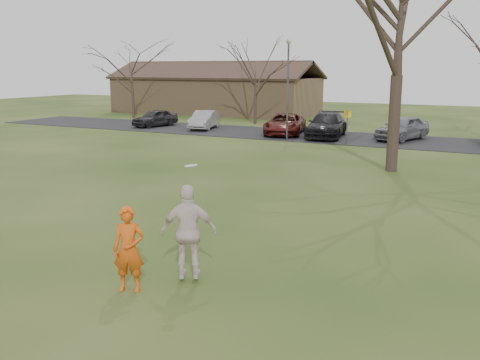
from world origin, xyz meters
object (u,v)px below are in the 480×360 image
object	(u,v)px
car_0	(155,118)
catching_play	(189,232)
car_2	(285,124)
building	(215,94)
car_1	(204,120)
lamp_post	(288,76)
car_3	(327,125)
car_4	(402,128)
big_tree	(401,7)
player_defender	(129,249)

from	to	relation	value
car_0	catching_play	distance (m)	30.79
car_2	building	xyz separation A→B (m)	(-12.92, 13.20, 1.19)
car_2	catching_play	distance (m)	25.63
car_1	lamp_post	size ratio (longest dim) A/B	0.65
car_1	car_3	size ratio (longest dim) A/B	0.76
lamp_post	catching_play	bearing A→B (deg)	-73.32
car_4	car_2	bearing A→B (deg)	-156.05
car_4	building	world-z (taller)	building
catching_play	car_0	bearing A→B (deg)	127.12
car_0	building	bearing A→B (deg)	111.63
building	lamp_post	world-z (taller)	lamp_post
car_2	big_tree	size ratio (longest dim) A/B	0.36
player_defender	car_3	size ratio (longest dim) A/B	0.33
big_tree	lamp_post	bearing A→B (deg)	136.85
car_1	car_4	bearing A→B (deg)	-12.62
car_4	catching_play	size ratio (longest dim) A/B	1.81
catching_play	building	size ratio (longest dim) A/B	0.12
car_0	car_2	xyz separation A→B (m)	(10.87, -0.10, 0.05)
car_3	car_4	distance (m)	4.76
player_defender	car_0	xyz separation A→B (m)	(-17.70, 25.46, -0.20)
car_0	car_4	size ratio (longest dim) A/B	0.86
player_defender	big_tree	world-z (taller)	big_tree
car_4	big_tree	size ratio (longest dim) A/B	0.32
car_1	big_tree	xyz separation A→B (m)	(15.68, -10.19, 6.29)
car_1	building	bearing A→B (deg)	102.21
lamp_post	car_0	bearing A→B (deg)	168.60
car_1	catching_play	bearing A→B (deg)	-74.08
car_3	car_4	world-z (taller)	car_3
player_defender	car_2	world-z (taller)	player_defender
car_0	car_2	bearing A→B (deg)	12.16
car_0	car_3	bearing A→B (deg)	11.98
car_3	lamp_post	size ratio (longest dim) A/B	0.86
big_tree	car_1	bearing A→B (deg)	146.99
catching_play	lamp_post	distance (m)	23.28
car_4	lamp_post	size ratio (longest dim) A/B	0.71
car_0	big_tree	xyz separation A→B (m)	(19.95, -9.91, 6.31)
player_defender	car_2	bearing A→B (deg)	81.64
car_2	big_tree	bearing A→B (deg)	-60.31
car_2	car_3	bearing A→B (deg)	-14.48
car_4	big_tree	bearing A→B (deg)	-63.89
big_tree	car_3	bearing A→B (deg)	122.13
car_3	catching_play	xyz separation A→B (m)	(4.74, -24.37, 0.31)
car_1	big_tree	size ratio (longest dim) A/B	0.29
car_0	car_2	size ratio (longest dim) A/B	0.75
car_3	big_tree	world-z (taller)	big_tree
car_4	lamp_post	xyz separation A→B (m)	(-6.58, -3.04, 3.17)
car_2	car_4	size ratio (longest dim) A/B	1.14
lamp_post	big_tree	world-z (taller)	big_tree
car_0	car_4	bearing A→B (deg)	14.67
player_defender	car_1	size ratio (longest dim) A/B	0.44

